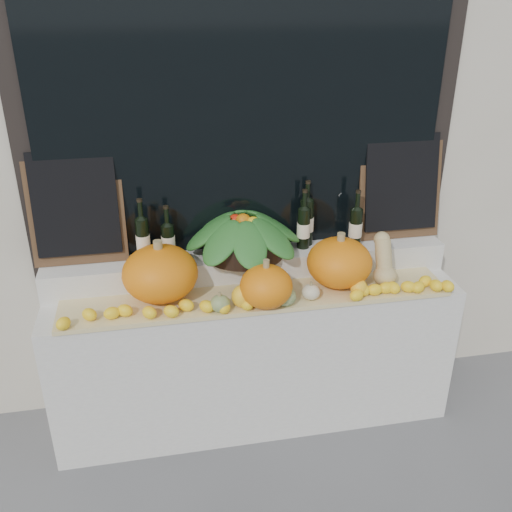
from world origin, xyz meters
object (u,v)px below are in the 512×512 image
(pumpkin_right, at_px, (339,263))
(wine_bottle_tall, at_px, (306,222))
(pumpkin_left, at_px, (160,273))
(produce_bowl, at_px, (243,234))
(butternut_squash, at_px, (384,263))

(pumpkin_right, relative_size, wine_bottle_tall, 0.93)
(pumpkin_left, relative_size, wine_bottle_tall, 1.03)
(pumpkin_right, bearing_deg, wine_bottle_tall, 112.51)
(pumpkin_left, bearing_deg, produce_bowl, 21.30)
(pumpkin_right, bearing_deg, pumpkin_left, 178.14)
(produce_bowl, relative_size, wine_bottle_tall, 1.81)
(pumpkin_left, height_order, butternut_squash, pumpkin_left)
(produce_bowl, xyz_separation_m, wine_bottle_tall, (0.38, 0.06, 0.02))
(pumpkin_left, xyz_separation_m, pumpkin_right, (0.97, -0.03, -0.01))
(butternut_squash, height_order, produce_bowl, produce_bowl)
(pumpkin_left, bearing_deg, wine_bottle_tall, 16.06)
(pumpkin_right, xyz_separation_m, butternut_squash, (0.25, -0.03, -0.01))
(pumpkin_right, bearing_deg, produce_bowl, 156.38)
(pumpkin_left, distance_m, pumpkin_right, 0.98)
(butternut_squash, relative_size, wine_bottle_tall, 0.74)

